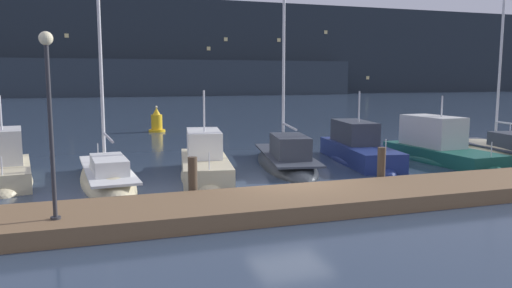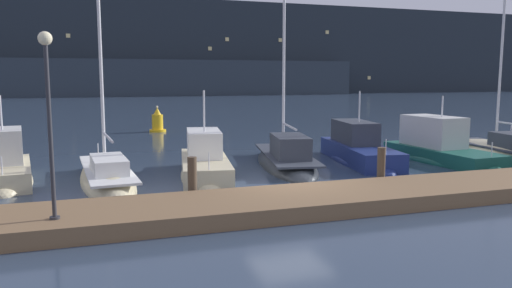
{
  "view_description": "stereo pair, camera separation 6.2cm",
  "coord_description": "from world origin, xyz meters",
  "px_view_note": "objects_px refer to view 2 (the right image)",
  "views": [
    {
      "loc": [
        -6.17,
        -14.8,
        3.79
      ],
      "look_at": [
        0.0,
        3.53,
        1.2
      ],
      "focal_mm": 35.0,
      "sensor_mm": 36.0,
      "label": 1
    },
    {
      "loc": [
        -6.11,
        -14.82,
        3.79
      ],
      "look_at": [
        0.0,
        3.53,
        1.2
      ],
      "focal_mm": 35.0,
      "sensor_mm": 36.0,
      "label": 2
    }
  ],
  "objects_px": {
    "motorboat_berth_3": "(5,174)",
    "dock_lamppost": "(48,97)",
    "motorboat_berth_8": "(440,153)",
    "sailboat_berth_9": "(506,154)",
    "channel_buoy": "(158,122)",
    "sailboat_berth_6": "(286,162)",
    "sailboat_berth_4": "(107,181)",
    "motorboat_berth_7": "(358,155)",
    "motorboat_berth_5": "(205,168)"
  },
  "relations": [
    {
      "from": "motorboat_berth_3",
      "to": "dock_lamppost",
      "type": "distance_m",
      "value": 8.19
    },
    {
      "from": "motorboat_berth_8",
      "to": "sailboat_berth_9",
      "type": "distance_m",
      "value": 3.77
    },
    {
      "from": "channel_buoy",
      "to": "dock_lamppost",
      "type": "distance_m",
      "value": 23.58
    },
    {
      "from": "motorboat_berth_8",
      "to": "channel_buoy",
      "type": "height_order",
      "value": "motorboat_berth_8"
    },
    {
      "from": "motorboat_berth_8",
      "to": "sailboat_berth_9",
      "type": "bearing_deg",
      "value": -0.76
    },
    {
      "from": "sailboat_berth_6",
      "to": "dock_lamppost",
      "type": "xyz_separation_m",
      "value": [
        -8.85,
        -7.3,
        3.19
      ]
    },
    {
      "from": "sailboat_berth_4",
      "to": "channel_buoy",
      "type": "bearing_deg",
      "value": 76.74
    },
    {
      "from": "motorboat_berth_7",
      "to": "dock_lamppost",
      "type": "relative_size",
      "value": 1.63
    },
    {
      "from": "motorboat_berth_8",
      "to": "dock_lamppost",
      "type": "relative_size",
      "value": 1.53
    },
    {
      "from": "motorboat_berth_3",
      "to": "sailboat_berth_9",
      "type": "relative_size",
      "value": 0.41
    },
    {
      "from": "sailboat_berth_4",
      "to": "sailboat_berth_9",
      "type": "xyz_separation_m",
      "value": [
        18.38,
        0.27,
        0.03
      ]
    },
    {
      "from": "sailboat_berth_6",
      "to": "dock_lamppost",
      "type": "height_order",
      "value": "sailboat_berth_6"
    },
    {
      "from": "motorboat_berth_3",
      "to": "sailboat_berth_6",
      "type": "relative_size",
      "value": 0.55
    },
    {
      "from": "channel_buoy",
      "to": "motorboat_berth_8",
      "type": "bearing_deg",
      "value": -57.21
    },
    {
      "from": "sailboat_berth_6",
      "to": "channel_buoy",
      "type": "distance_m",
      "value": 15.9
    },
    {
      "from": "sailboat_berth_6",
      "to": "sailboat_berth_9",
      "type": "relative_size",
      "value": 0.76
    },
    {
      "from": "motorboat_berth_7",
      "to": "sailboat_berth_9",
      "type": "relative_size",
      "value": 0.55
    },
    {
      "from": "motorboat_berth_7",
      "to": "motorboat_berth_8",
      "type": "bearing_deg",
      "value": -15.18
    },
    {
      "from": "motorboat_berth_7",
      "to": "dock_lamppost",
      "type": "height_order",
      "value": "dock_lamppost"
    },
    {
      "from": "motorboat_berth_5",
      "to": "motorboat_berth_7",
      "type": "distance_m",
      "value": 7.39
    },
    {
      "from": "motorboat_berth_5",
      "to": "channel_buoy",
      "type": "xyz_separation_m",
      "value": [
        0.32,
        16.57,
        0.38
      ]
    },
    {
      "from": "sailboat_berth_4",
      "to": "sailboat_berth_6",
      "type": "xyz_separation_m",
      "value": [
        7.47,
        1.36,
        0.06
      ]
    },
    {
      "from": "sailboat_berth_9",
      "to": "motorboat_berth_3",
      "type": "bearing_deg",
      "value": 177.18
    },
    {
      "from": "motorboat_berth_7",
      "to": "dock_lamppost",
      "type": "xyz_separation_m",
      "value": [
        -12.35,
        -7.26,
        3.03
      ]
    },
    {
      "from": "motorboat_berth_5",
      "to": "motorboat_berth_8",
      "type": "distance_m",
      "value": 10.97
    },
    {
      "from": "motorboat_berth_7",
      "to": "sailboat_berth_4",
      "type": "bearing_deg",
      "value": -173.17
    },
    {
      "from": "sailboat_berth_4",
      "to": "motorboat_berth_7",
      "type": "distance_m",
      "value": 11.05
    },
    {
      "from": "sailboat_berth_4",
      "to": "motorboat_berth_5",
      "type": "xyz_separation_m",
      "value": [
        3.65,
        0.28,
        0.2
      ]
    },
    {
      "from": "sailboat_berth_4",
      "to": "motorboat_berth_5",
      "type": "height_order",
      "value": "sailboat_berth_4"
    },
    {
      "from": "motorboat_berth_5",
      "to": "dock_lamppost",
      "type": "relative_size",
      "value": 1.41
    },
    {
      "from": "sailboat_berth_6",
      "to": "motorboat_berth_8",
      "type": "bearing_deg",
      "value": -8.2
    },
    {
      "from": "sailboat_berth_4",
      "to": "sailboat_berth_9",
      "type": "relative_size",
      "value": 0.72
    },
    {
      "from": "motorboat_berth_3",
      "to": "motorboat_berth_8",
      "type": "height_order",
      "value": "motorboat_berth_3"
    },
    {
      "from": "motorboat_berth_5",
      "to": "motorboat_berth_8",
      "type": "relative_size",
      "value": 0.92
    },
    {
      "from": "sailboat_berth_4",
      "to": "sailboat_berth_6",
      "type": "bearing_deg",
      "value": 10.28
    },
    {
      "from": "motorboat_berth_5",
      "to": "motorboat_berth_8",
      "type": "xyz_separation_m",
      "value": [
        10.97,
        0.04,
        0.05
      ]
    },
    {
      "from": "motorboat_berth_5",
      "to": "dock_lamppost",
      "type": "xyz_separation_m",
      "value": [
        -5.03,
        -6.23,
        3.06
      ]
    },
    {
      "from": "motorboat_berth_7",
      "to": "motorboat_berth_8",
      "type": "xyz_separation_m",
      "value": [
        3.65,
        -0.99,
        0.02
      ]
    },
    {
      "from": "motorboat_berth_3",
      "to": "dock_lamppost",
      "type": "height_order",
      "value": "dock_lamppost"
    },
    {
      "from": "sailboat_berth_4",
      "to": "channel_buoy",
      "type": "distance_m",
      "value": 17.33
    },
    {
      "from": "motorboat_berth_3",
      "to": "sailboat_berth_4",
      "type": "distance_m",
      "value": 3.76
    },
    {
      "from": "sailboat_berth_4",
      "to": "motorboat_berth_8",
      "type": "distance_m",
      "value": 14.63
    },
    {
      "from": "motorboat_berth_3",
      "to": "motorboat_berth_5",
      "type": "relative_size",
      "value": 0.87
    },
    {
      "from": "motorboat_berth_3",
      "to": "dock_lamppost",
      "type": "bearing_deg",
      "value": -73.77
    },
    {
      "from": "sailboat_berth_9",
      "to": "channel_buoy",
      "type": "distance_m",
      "value": 21.98
    },
    {
      "from": "sailboat_berth_9",
      "to": "channel_buoy",
      "type": "xyz_separation_m",
      "value": [
        -14.41,
        16.58,
        0.55
      ]
    },
    {
      "from": "motorboat_berth_3",
      "to": "motorboat_berth_7",
      "type": "xyz_separation_m",
      "value": [
        14.48,
        -0.04,
        0.0
      ]
    },
    {
      "from": "sailboat_berth_6",
      "to": "sailboat_berth_9",
      "type": "xyz_separation_m",
      "value": [
        10.91,
        -1.08,
        -0.03
      ]
    },
    {
      "from": "motorboat_berth_7",
      "to": "channel_buoy",
      "type": "bearing_deg",
      "value": 114.25
    },
    {
      "from": "sailboat_berth_6",
      "to": "motorboat_berth_3",
      "type": "bearing_deg",
      "value": -179.99
    }
  ]
}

